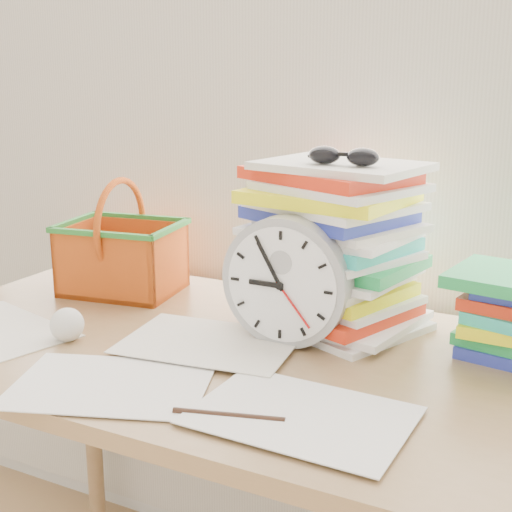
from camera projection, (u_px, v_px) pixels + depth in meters
The scene contains 9 objects.
curtain at pixel (343, 34), 1.44m from camera, with size 2.40×0.01×2.50m, color beige.
desk at pixel (257, 390), 1.27m from camera, with size 1.40×0.70×0.75m.
paper_stack at pixel (334, 245), 1.35m from camera, with size 0.32×0.26×0.32m, color white, non-canonical shape.
clock at pixel (287, 282), 1.26m from camera, with size 0.24×0.24×0.05m, color #9FA0A2.
sunglasses at pixel (343, 156), 1.25m from camera, with size 0.15×0.12×0.04m, color black, non-canonical shape.
basket at pixel (121, 237), 1.56m from camera, with size 0.25×0.19×0.25m, color #DC5B15, non-canonical shape.
crumpled_ball at pixel (67, 324), 1.30m from camera, with size 0.06×0.06×0.06m, color white.
pen at pixel (228, 416), 1.01m from camera, with size 0.01×0.01×0.16m, color black.
scattered_papers at pixel (257, 348), 1.25m from camera, with size 1.26×0.42×0.02m, color white, non-canonical shape.
Camera 1 is at (0.53, 0.56, 1.23)m, focal length 50.00 mm.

